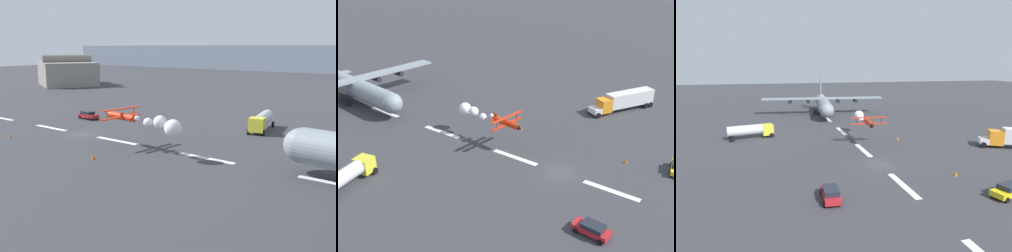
% 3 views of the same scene
% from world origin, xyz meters
% --- Properties ---
extents(ground_plane, '(440.00, 440.00, 0.00)m').
position_xyz_m(ground_plane, '(0.00, 0.00, 0.00)').
color(ground_plane, '#38383D').
rests_on(ground_plane, ground).
extents(runway_stripe_2, '(8.00, 0.90, 0.01)m').
position_xyz_m(runway_stripe_2, '(-23.66, 0.00, 0.01)').
color(runway_stripe_2, white).
rests_on(runway_stripe_2, ground).
extents(runway_stripe_3, '(8.00, 0.90, 0.01)m').
position_xyz_m(runway_stripe_3, '(-7.89, 0.00, 0.01)').
color(runway_stripe_3, white).
rests_on(runway_stripe_3, ground).
extents(runway_stripe_4, '(8.00, 0.90, 0.01)m').
position_xyz_m(runway_stripe_4, '(7.89, 0.00, 0.01)').
color(runway_stripe_4, white).
rests_on(runway_stripe_4, ground).
extents(runway_stripe_5, '(8.00, 0.90, 0.01)m').
position_xyz_m(runway_stripe_5, '(23.66, 0.00, 0.01)').
color(runway_stripe_5, white).
rests_on(runway_stripe_5, ground).
extents(stunt_biplane_red, '(14.20, 6.89, 2.48)m').
position_xyz_m(stunt_biplane_red, '(17.14, -2.72, 4.22)').
color(stunt_biplane_red, red).
extents(fuel_tanker_truck, '(4.53, 9.45, 2.90)m').
position_xyz_m(fuel_tanker_truck, '(22.02, 19.91, 1.74)').
color(fuel_tanker_truck, yellow).
rests_on(fuel_tanker_truck, ground).
extents(airport_staff_sedan, '(4.44, 2.23, 1.52)m').
position_xyz_m(airport_staff_sedan, '(-9.39, 9.76, 0.81)').
color(airport_staff_sedan, '#B21E23').
rests_on(airport_staff_sedan, ground).
extents(hangar_building, '(29.44, 27.30, 11.00)m').
position_xyz_m(hangar_building, '(-69.12, 52.87, 4.45)').
color(hangar_building, gray).
rests_on(hangar_building, ground).
extents(traffic_cone_near, '(0.44, 0.44, 0.75)m').
position_xyz_m(traffic_cone_near, '(-6.88, -8.41, 0.38)').
color(traffic_cone_near, orange).
rests_on(traffic_cone_near, ground).
extents(traffic_cone_far, '(0.44, 0.44, 0.75)m').
position_xyz_m(traffic_cone_far, '(12.78, -9.05, 0.38)').
color(traffic_cone_far, orange).
rests_on(traffic_cone_far, ground).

